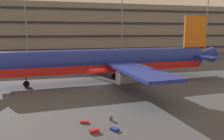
{
  "coord_description": "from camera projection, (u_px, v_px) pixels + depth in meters",
  "views": [
    {
      "loc": [
        -6.4,
        -32.93,
        7.97
      ],
      "look_at": [
        0.95,
        -4.46,
        3.0
      ],
      "focal_mm": 36.66,
      "sensor_mm": 36.0,
      "label": 1
    }
  ],
  "objects": [
    {
      "name": "suitcase_upright",
      "position": [
        84.0,
        122.0,
        20.15
      ],
      "size": [
        0.77,
        0.61,
        0.2
      ],
      "color": "#B21E23",
      "rests_on": "ground_plane"
    },
    {
      "name": "airliner",
      "position": [
        112.0,
        61.0,
        36.74
      ],
      "size": [
        39.4,
        31.88,
        10.73
      ],
      "color": "navy",
      "rests_on": "ground_plane"
    },
    {
      "name": "light_mast_center_right",
      "position": [
        207.0,
        17.0,
        80.35
      ],
      "size": [
        1.8,
        0.5,
        22.26
      ],
      "color": "gray",
      "rests_on": "ground_plane"
    },
    {
      "name": "suitcase_small",
      "position": [
        115.0,
        129.0,
        18.6
      ],
      "size": [
        0.75,
        0.83,
        0.21
      ],
      "color": "navy",
      "rests_on": "ground_plane"
    },
    {
      "name": "suitcase_scuffed",
      "position": [
        94.0,
        131.0,
        18.25
      ],
      "size": [
        0.85,
        0.57,
        0.28
      ],
      "color": "#B21E23",
      "rests_on": "ground_plane"
    },
    {
      "name": "terminal_structure",
      "position": [
        71.0,
        30.0,
        81.36
      ],
      "size": [
        172.52,
        16.55,
        17.22
      ],
      "color": "gray",
      "rests_on": "ground_plane"
    },
    {
      "name": "ground_plane",
      "position": [
        98.0,
        85.0,
        34.35
      ],
      "size": [
        600.0,
        600.0,
        0.0
      ],
      "primitive_type": "plane",
      "color": "#424449"
    },
    {
      "name": "light_mast_left",
      "position": [
        25.0,
        8.0,
        65.19
      ],
      "size": [
        1.8,
        0.5,
        25.68
      ],
      "color": "gray",
      "rests_on": "ground_plane"
    },
    {
      "name": "light_mast_center_left",
      "position": [
        122.0,
        16.0,
        72.65
      ],
      "size": [
        1.8,
        0.5,
        22.0
      ],
      "color": "gray",
      "rests_on": "ground_plane"
    },
    {
      "name": "backpack_black",
      "position": [
        111.0,
        118.0,
        20.69
      ],
      "size": [
        0.37,
        0.32,
        0.5
      ],
      "color": "gray",
      "rests_on": "ground_plane"
    }
  ]
}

